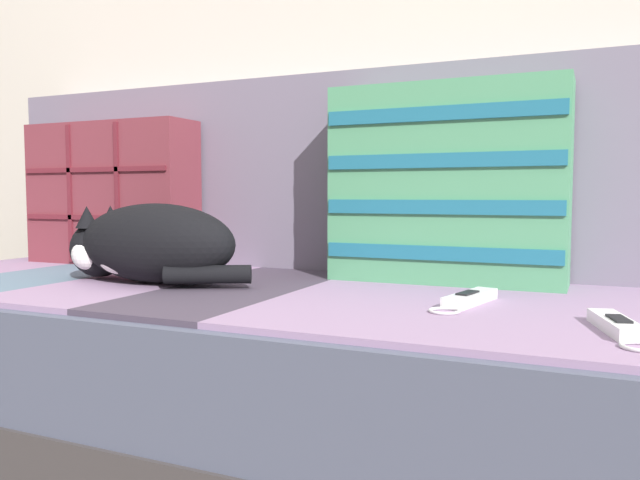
# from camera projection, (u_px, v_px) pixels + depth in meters

# --- Properties ---
(couch) EXTENTS (2.11, 0.80, 0.38)m
(couch) POSITION_uv_depth(u_px,v_px,m) (307.00, 383.00, 1.23)
(couch) COLOR #3D3838
(couch) RESTS_ON ground_plane
(sofa_backrest) EXTENTS (2.07, 0.14, 0.47)m
(sofa_backrest) POSITION_uv_depth(u_px,v_px,m) (365.00, 173.00, 1.50)
(sofa_backrest) COLOR slate
(sofa_backrest) RESTS_ON couch
(throw_pillow_quilted) EXTENTS (0.48, 0.14, 0.37)m
(throw_pillow_quilted) POSITION_uv_depth(u_px,v_px,m) (112.00, 194.00, 1.64)
(throw_pillow_quilted) COLOR brown
(throw_pillow_quilted) RESTS_ON couch
(throw_pillow_striped) EXTENTS (0.48, 0.14, 0.41)m
(throw_pillow_striped) POSITION_uv_depth(u_px,v_px,m) (446.00, 184.00, 1.28)
(throw_pillow_striped) COLOR #4C9366
(throw_pillow_striped) RESTS_ON couch
(sleeping_cat) EXTENTS (0.45, 0.20, 0.16)m
(sleeping_cat) POSITION_uv_depth(u_px,v_px,m) (146.00, 245.00, 1.29)
(sleeping_cat) COLOR black
(sleeping_cat) RESTS_ON couch
(game_remote_near) EXTENTS (0.09, 0.20, 0.02)m
(game_remote_near) POSITION_uv_depth(u_px,v_px,m) (468.00, 299.00, 1.03)
(game_remote_near) COLOR white
(game_remote_near) RESTS_ON couch
(game_remote_far) EXTENTS (0.09, 0.19, 0.02)m
(game_remote_far) POSITION_uv_depth(u_px,v_px,m) (618.00, 326.00, 0.82)
(game_remote_far) COLOR white
(game_remote_far) RESTS_ON couch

